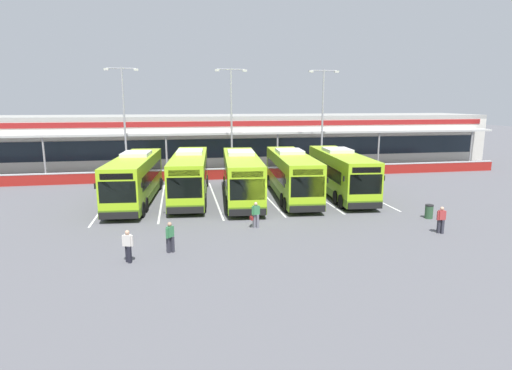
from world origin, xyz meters
TOP-DOWN VIEW (x-y plane):
  - ground_plane at (0.00, 0.00)m, footprint 200.00×200.00m
  - terminal_building at (-0.00, 26.91)m, footprint 70.00×13.00m
  - red_barrier_wall at (0.00, 14.50)m, footprint 60.00×0.40m
  - coach_bus_leftmost at (-8.23, 6.08)m, footprint 3.75×12.32m
  - coach_bus_left_centre at (-4.04, 6.67)m, footprint 3.75×12.32m
  - coach_bus_centre at (-0.03, 5.38)m, footprint 3.75×12.32m
  - coach_bus_right_centre at (4.08, 5.50)m, footprint 3.75×12.32m
  - coach_bus_rightmost at (8.30, 5.63)m, footprint 3.75×12.32m
  - bay_stripe_far_west at (-10.50, 6.00)m, footprint 0.14×13.00m
  - bay_stripe_west at (-6.30, 6.00)m, footprint 0.14×13.00m
  - bay_stripe_mid_west at (-2.10, 6.00)m, footprint 0.14×13.00m
  - bay_stripe_centre at (2.10, 6.00)m, footprint 0.14×13.00m
  - bay_stripe_mid_east at (6.30, 6.00)m, footprint 0.14×13.00m
  - bay_stripe_east at (10.50, 6.00)m, footprint 0.14×13.00m
  - pedestrian_with_handbag at (-0.33, -2.36)m, footprint 0.65×0.37m
  - pedestrian_in_dark_coat at (-7.39, -6.82)m, footprint 0.54×0.37m
  - pedestrian_child at (-5.42, -5.81)m, footprint 0.42×0.47m
  - pedestrian_near_bin at (10.22, -5.46)m, footprint 0.53×0.32m
  - lamp_post_west at (-10.09, 16.83)m, footprint 3.24×0.28m
  - lamp_post_centre at (0.57, 16.15)m, footprint 3.24×0.28m
  - lamp_post_east at (10.31, 16.04)m, footprint 3.24×0.28m
  - litter_bin at (11.44, -2.39)m, footprint 0.54×0.54m

SIDE VIEW (x-z plane):
  - ground_plane at x=0.00m, z-range 0.00..0.00m
  - bay_stripe_far_west at x=-10.50m, z-range 0.00..0.01m
  - bay_stripe_west at x=-6.30m, z-range 0.00..0.01m
  - bay_stripe_mid_west at x=-2.10m, z-range 0.00..0.01m
  - bay_stripe_centre at x=2.10m, z-range 0.00..0.01m
  - bay_stripe_mid_east at x=6.30m, z-range 0.00..0.01m
  - bay_stripe_east at x=10.50m, z-range 0.00..0.01m
  - litter_bin at x=11.44m, z-range 0.00..0.93m
  - red_barrier_wall at x=0.00m, z-range 0.01..1.10m
  - pedestrian_with_handbag at x=-0.33m, z-range 0.05..1.67m
  - pedestrian_in_dark_coat at x=-7.39m, z-range 0.06..1.68m
  - pedestrian_child at x=-5.42m, z-range 0.06..1.68m
  - pedestrian_near_bin at x=10.22m, z-range 0.06..1.68m
  - coach_bus_leftmost at x=-8.23m, z-range -0.10..3.68m
  - coach_bus_left_centre at x=-4.04m, z-range -0.10..3.68m
  - coach_bus_centre at x=-0.03m, z-range -0.10..3.68m
  - coach_bus_right_centre at x=4.08m, z-range -0.10..3.68m
  - coach_bus_rightmost at x=8.30m, z-range -0.10..3.68m
  - terminal_building at x=0.00m, z-range 0.01..6.01m
  - lamp_post_west at x=-10.09m, z-range 0.79..11.79m
  - lamp_post_centre at x=0.57m, z-range 0.79..11.79m
  - lamp_post_east at x=10.31m, z-range 0.79..11.79m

